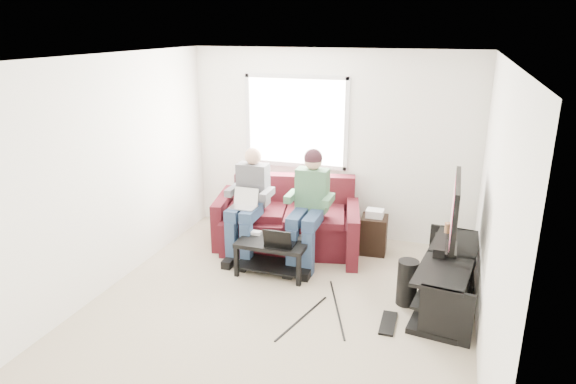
{
  "coord_description": "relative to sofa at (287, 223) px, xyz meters",
  "views": [
    {
      "loc": [
        1.6,
        -4.55,
        2.88
      ],
      "look_at": [
        -0.08,
        0.6,
        1.12
      ],
      "focal_mm": 32.0,
      "sensor_mm": 36.0,
      "label": 1
    }
  ],
  "objects": [
    {
      "name": "person_left",
      "position": [
        -0.4,
        -0.36,
        0.43
      ],
      "size": [
        0.4,
        0.71,
        1.39
      ],
      "color": "navy",
      "rests_on": "sofa"
    },
    {
      "name": "wall_left",
      "position": [
        -1.58,
        -1.59,
        0.96
      ],
      "size": [
        0.0,
        4.5,
        4.5
      ],
      "primitive_type": "plane",
      "rotation": [
        1.57,
        0.0,
        1.57
      ],
      "color": "white",
      "rests_on": "floor"
    },
    {
      "name": "tv_stand",
      "position": [
        2.12,
        -0.85,
        -0.09
      ],
      "size": [
        0.72,
        1.73,
        0.55
      ],
      "color": "black",
      "rests_on": "floor"
    },
    {
      "name": "tv",
      "position": [
        2.11,
        -0.75,
        0.67
      ],
      "size": [
        0.12,
        1.1,
        0.81
      ],
      "color": "black",
      "rests_on": "tv_stand"
    },
    {
      "name": "console_white",
      "position": [
        2.12,
        -1.25,
        -0.02
      ],
      "size": [
        0.3,
        0.22,
        0.06
      ],
      "primitive_type": "cube",
      "color": "silver",
      "rests_on": "tv_stand"
    },
    {
      "name": "controller_b",
      "position": [
        -0.01,
        -0.62,
        0.1
      ],
      "size": [
        0.14,
        0.1,
        0.04
      ],
      "primitive_type": "cube",
      "rotation": [
        0.0,
        0.0,
        0.05
      ],
      "color": "black",
      "rests_on": "coffee_table"
    },
    {
      "name": "wall_front",
      "position": [
        0.42,
        -3.84,
        0.96
      ],
      "size": [
        4.5,
        0.0,
        4.5
      ],
      "primitive_type": "plane",
      "rotation": [
        -1.57,
        0.0,
        0.0
      ],
      "color": "white",
      "rests_on": "floor"
    },
    {
      "name": "sofa",
      "position": [
        0.0,
        0.0,
        0.0
      ],
      "size": [
        2.16,
        1.26,
        0.92
      ],
      "color": "#4E131E",
      "rests_on": "floor"
    },
    {
      "name": "wall_right",
      "position": [
        2.42,
        -1.59,
        0.96
      ],
      "size": [
        0.0,
        4.5,
        4.5
      ],
      "primitive_type": "plane",
      "rotation": [
        1.57,
        0.0,
        -1.57
      ],
      "color": "white",
      "rests_on": "floor"
    },
    {
      "name": "laptop_black",
      "position": [
        0.21,
        -0.88,
        0.2
      ],
      "size": [
        0.37,
        0.28,
        0.24
      ],
      "primitive_type": null,
      "rotation": [
        0.0,
        0.0,
        -0.13
      ],
      "color": "black",
      "rests_on": "coffee_table"
    },
    {
      "name": "ceiling",
      "position": [
        0.42,
        -1.59,
        2.26
      ],
      "size": [
        4.5,
        4.5,
        0.0
      ],
      "primitive_type": "plane",
      "rotation": [
        3.14,
        0.0,
        0.0
      ],
      "color": "white",
      "rests_on": "wall_back"
    },
    {
      "name": "soundbar",
      "position": [
        2.0,
        -0.75,
        0.27
      ],
      "size": [
        0.12,
        0.5,
        0.1
      ],
      "primitive_type": "cube",
      "color": "black",
      "rests_on": "tv_stand"
    },
    {
      "name": "floor",
      "position": [
        0.42,
        -1.59,
        -0.34
      ],
      "size": [
        4.5,
        4.5,
        0.0
      ],
      "primitive_type": "plane",
      "color": "#C4B398",
      "rests_on": "ground"
    },
    {
      "name": "console_black",
      "position": [
        2.12,
        -0.9,
        -0.01
      ],
      "size": [
        0.38,
        0.3,
        0.07
      ],
      "primitive_type": "cube",
      "color": "black",
      "rests_on": "tv_stand"
    },
    {
      "name": "keyboard_floor",
      "position": [
        1.58,
        -1.52,
        -0.32
      ],
      "size": [
        0.15,
        0.44,
        0.02
      ],
      "primitive_type": "cube",
      "rotation": [
        0.0,
        0.0,
        0.02
      ],
      "color": "black",
      "rests_on": "floor"
    },
    {
      "name": "drink_cup",
      "position": [
        2.07,
        -0.22,
        0.28
      ],
      "size": [
        0.08,
        0.08,
        0.12
      ],
      "primitive_type": "cylinder",
      "color": "#956340",
      "rests_on": "tv_stand"
    },
    {
      "name": "subwoofer",
      "position": [
        1.7,
        -1.05,
        -0.09
      ],
      "size": [
        0.22,
        0.22,
        0.5
      ],
      "primitive_type": "cylinder",
      "color": "black",
      "rests_on": "floor"
    },
    {
      "name": "console_grey",
      "position": [
        2.12,
        -0.55,
        -0.01
      ],
      "size": [
        0.34,
        0.26,
        0.08
      ],
      "primitive_type": "cube",
      "color": "gray",
      "rests_on": "tv_stand"
    },
    {
      "name": "controller_c",
      "position": [
        0.39,
        -0.65,
        0.1
      ],
      "size": [
        0.15,
        0.1,
        0.04
      ],
      "primitive_type": "cube",
      "rotation": [
        0.0,
        0.0,
        0.1
      ],
      "color": "gray",
      "rests_on": "coffee_table"
    },
    {
      "name": "laptop_silver",
      "position": [
        -0.4,
        -0.53,
        0.42
      ],
      "size": [
        0.38,
        0.32,
        0.24
      ],
      "primitive_type": null,
      "rotation": [
        0.0,
        0.0,
        0.36
      ],
      "color": "silver",
      "rests_on": "person_left"
    },
    {
      "name": "wall_back",
      "position": [
        0.42,
        0.66,
        0.96
      ],
      "size": [
        4.5,
        0.0,
        4.5
      ],
      "primitive_type": "plane",
      "rotation": [
        1.57,
        0.0,
        0.0
      ],
      "color": "white",
      "rests_on": "floor"
    },
    {
      "name": "person_right",
      "position": [
        0.4,
        -0.34,
        0.49
      ],
      "size": [
        0.4,
        0.71,
        1.43
      ],
      "color": "navy",
      "rests_on": "sofa"
    },
    {
      "name": "coffee_table",
      "position": [
        0.09,
        -0.8,
        -0.03
      ],
      "size": [
        0.85,
        0.52,
        0.42
      ],
      "color": "black",
      "rests_on": "floor"
    },
    {
      "name": "controller_a",
      "position": [
        -0.19,
        -0.68,
        0.1
      ],
      "size": [
        0.14,
        0.1,
        0.04
      ],
      "primitive_type": "cube",
      "rotation": [
        0.0,
        0.0,
        -0.04
      ],
      "color": "silver",
      "rests_on": "coffee_table"
    },
    {
      "name": "end_table",
      "position": [
        1.15,
        0.16,
        -0.07
      ],
      "size": [
        0.34,
        0.34,
        0.6
      ],
      "color": "black",
      "rests_on": "floor"
    },
    {
      "name": "window",
      "position": [
        -0.08,
        0.65,
        1.26
      ],
      "size": [
        1.48,
        0.04,
        1.28
      ],
      "color": "white",
      "rests_on": "wall_back"
    }
  ]
}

